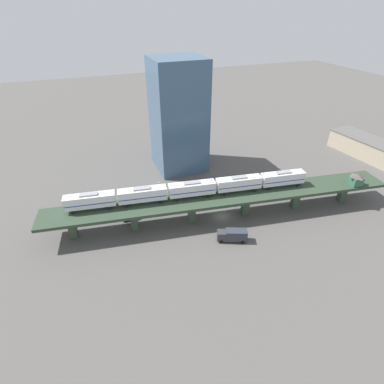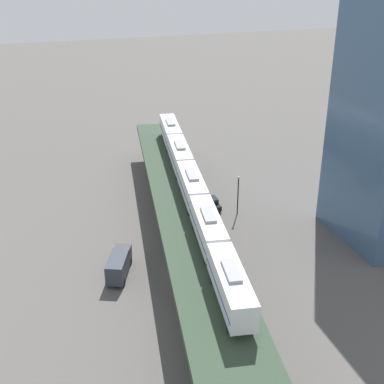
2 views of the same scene
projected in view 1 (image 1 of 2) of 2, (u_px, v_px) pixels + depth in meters
ground_plane at (222, 216)px, 81.80m from camera, size 400.00×400.00×0.00m
elevated_viaduct at (223, 199)px, 78.66m from camera, size 21.82×92.24×6.71m
subway_train at (192, 189)px, 76.51m from camera, size 11.94×62.13×4.45m
signal_hut at (356, 179)px, 82.04m from camera, size 3.66×3.66×3.40m
street_car_green at (130, 216)px, 80.38m from camera, size 2.00×4.43×1.89m
street_car_black at (152, 209)px, 83.34m from camera, size 2.02×4.44×1.89m
delivery_truck at (233, 235)px, 72.64m from camera, size 4.79×7.52×3.20m
street_lamp at (160, 191)px, 85.22m from camera, size 0.44×0.44×6.94m
warehouse_building at (368, 148)px, 111.88m from camera, size 29.45×13.06×6.80m
office_tower at (178, 117)px, 97.40m from camera, size 16.00×16.00×36.00m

